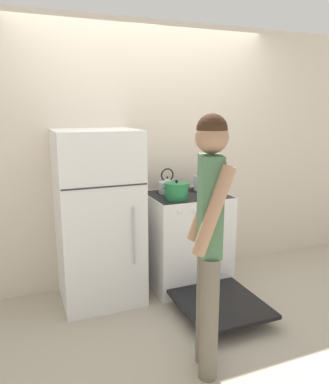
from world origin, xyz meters
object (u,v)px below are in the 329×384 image
Objects in this scene: refrigerator at (99,218)px; dutch_oven_pot at (177,191)px; stove_range at (188,241)px; utensil_jar at (198,182)px; person at (209,233)px; tea_kettle at (167,185)px.

dutch_oven_pot is (0.70, -0.13, 0.22)m from refrigerator.
utensil_jar is at bearing 42.38° from stove_range.
utensil_jar is 1.48m from person.
utensil_jar is at bearing 1.00° from tea_kettle.
person reaches higher than dutch_oven_pot.
stove_range is at bearing -46.76° from tea_kettle.
utensil_jar reaches higher than tea_kettle.
tea_kettle reaches higher than stove_range.
dutch_oven_pot is at bearing -10.68° from refrigerator.
person is (-0.61, -1.35, -0.03)m from utensil_jar.
refrigerator reaches higher than dutch_oven_pot.
stove_range is (0.86, -0.05, -0.32)m from refrigerator.
refrigerator is at bearing -170.46° from tea_kettle.
utensil_jar reaches higher than dutch_oven_pot.
person is (-0.43, -1.18, 0.52)m from stove_range.
stove_range is at bearing 27.29° from dutch_oven_pot.
refrigerator is 1.14× the size of stove_range.
utensil_jar reaches higher than stove_range.
stove_range is 0.80× the size of person.
stove_range is 0.60m from utensil_jar.
person is at bearing -101.37° from tea_kettle.
dutch_oven_pot is 0.44m from utensil_jar.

